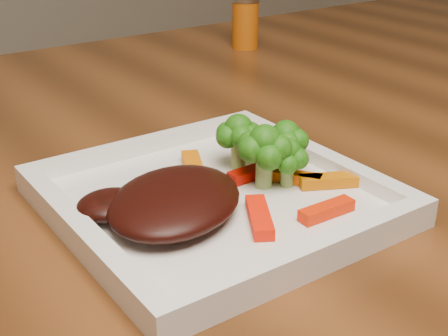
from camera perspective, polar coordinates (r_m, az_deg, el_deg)
dining_table at (r=1.09m, az=8.70°, el=-11.81°), size 1.60×0.90×0.75m
plate at (r=0.56m, az=-0.84°, el=-3.12°), size 0.27×0.27×0.01m
steak at (r=0.52m, az=-4.53°, el=-3.00°), size 0.17×0.16×0.03m
broccoli_0 at (r=0.60m, az=1.33°, el=3.11°), size 0.07×0.07×0.07m
broccoli_1 at (r=0.59m, az=5.65°, el=2.35°), size 0.06×0.06×0.06m
broccoli_2 at (r=0.57m, az=5.86°, el=1.09°), size 0.06×0.06×0.06m
broccoli_3 at (r=0.56m, az=3.72°, el=1.17°), size 0.07×0.07×0.06m
carrot_0 at (r=0.53m, az=9.36°, el=-3.82°), size 0.05×0.02×0.01m
carrot_1 at (r=0.58m, az=9.88°, el=-1.13°), size 0.06×0.04×0.01m
carrot_2 at (r=0.51m, az=3.26°, el=-4.48°), size 0.05×0.06×0.01m
carrot_3 at (r=0.65m, az=4.14°, el=1.96°), size 0.05×0.02×0.01m
carrot_4 at (r=0.60m, az=-2.82°, el=0.07°), size 0.04×0.06×0.01m
carrot_5 at (r=0.58m, az=6.52°, el=-0.84°), size 0.04×0.05×0.01m
carrot_6 at (r=0.59m, az=2.77°, el=-0.39°), size 0.05×0.01×0.01m
spice_shaker at (r=1.11m, az=1.96°, el=13.25°), size 0.05×0.05×0.09m
carrot_7 at (r=0.64m, az=4.52°, el=1.71°), size 0.06×0.03×0.01m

